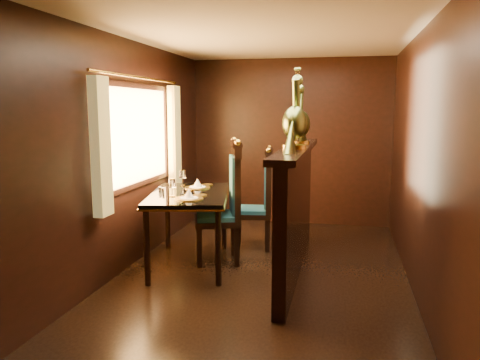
{
  "coord_description": "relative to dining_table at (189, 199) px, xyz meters",
  "views": [
    {
      "loc": [
        0.81,
        -4.62,
        1.75
      ],
      "look_at": [
        -0.27,
        0.21,
        1.0
      ],
      "focal_mm": 35.0,
      "sensor_mm": 36.0,
      "label": 1
    }
  ],
  "objects": [
    {
      "name": "dining_table",
      "position": [
        0.0,
        0.0,
        0.0
      ],
      "size": [
        1.12,
        1.55,
        1.03
      ],
      "rotation": [
        0.0,
        0.0,
        0.21
      ],
      "color": "black",
      "rests_on": "ground"
    },
    {
      "name": "peacock_left",
      "position": [
        1.18,
        -0.23,
        1.01
      ],
      "size": [
        0.25,
        0.68,
        0.81
      ],
      "primitive_type": null,
      "color": "#194C30",
      "rests_on": "partition"
    },
    {
      "name": "peacock_right",
      "position": [
        1.18,
        0.42,
        0.96
      ],
      "size": [
        0.23,
        0.6,
        0.71
      ],
      "primitive_type": null,
      "color": "#194C30",
      "rests_on": "partition"
    },
    {
      "name": "chair_right",
      "position": [
        0.68,
        0.84,
        -0.08
      ],
      "size": [
        0.52,
        0.54,
        1.3
      ],
      "rotation": [
        0.0,
        0.0,
        0.13
      ],
      "color": "black",
      "rests_on": "ground"
    },
    {
      "name": "room_shell",
      "position": [
        0.77,
        -0.23,
        0.83
      ],
      "size": [
        3.04,
        5.04,
        2.52
      ],
      "color": "black",
      "rests_on": "ground"
    },
    {
      "name": "partition",
      "position": [
        1.18,
        0.06,
        -0.04
      ],
      "size": [
        0.26,
        2.7,
        1.36
      ],
      "color": "black",
      "rests_on": "ground"
    },
    {
      "name": "ground",
      "position": [
        0.86,
        -0.24,
        -0.76
      ],
      "size": [
        5.0,
        5.0,
        0.0
      ],
      "primitive_type": "plane",
      "color": "black",
      "rests_on": "ground"
    },
    {
      "name": "chair_left",
      "position": [
        0.39,
        0.23,
        -0.01
      ],
      "size": [
        0.65,
        0.67,
        1.43
      ],
      "rotation": [
        0.0,
        0.0,
        0.33
      ],
      "color": "black",
      "rests_on": "ground"
    }
  ]
}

